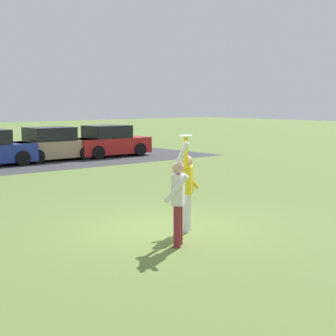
{
  "coord_description": "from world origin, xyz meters",
  "views": [
    {
      "loc": [
        -7.54,
        -8.89,
        2.82
      ],
      "look_at": [
        -0.25,
        -0.35,
        1.42
      ],
      "focal_mm": 57.43,
      "sensor_mm": 36.0,
      "label": 1
    }
  ],
  "objects_px": {
    "person_catcher": "(187,186)",
    "parked_car_tan": "(52,145)",
    "parked_car_red": "(109,142)",
    "person_defender": "(178,197)",
    "frisbee_disc": "(186,136)"
  },
  "relations": [
    {
      "from": "frisbee_disc",
      "to": "parked_car_red",
      "type": "height_order",
      "value": "frisbee_disc"
    },
    {
      "from": "person_defender",
      "to": "parked_car_red",
      "type": "height_order",
      "value": "person_defender"
    },
    {
      "from": "parked_car_tan",
      "to": "parked_car_red",
      "type": "xyz_separation_m",
      "value": [
        3.16,
        -0.16,
        0.0
      ]
    },
    {
      "from": "person_catcher",
      "to": "person_defender",
      "type": "relative_size",
      "value": 1.02
    },
    {
      "from": "frisbee_disc",
      "to": "parked_car_tan",
      "type": "xyz_separation_m",
      "value": [
        4.77,
        14.7,
        -1.37
      ]
    },
    {
      "from": "frisbee_disc",
      "to": "parked_car_red",
      "type": "bearing_deg",
      "value": 61.38
    },
    {
      "from": "parked_car_tan",
      "to": "frisbee_disc",
      "type": "bearing_deg",
      "value": -107.37
    },
    {
      "from": "parked_car_tan",
      "to": "parked_car_red",
      "type": "relative_size",
      "value": 1.0
    },
    {
      "from": "person_defender",
      "to": "parked_car_tan",
      "type": "relative_size",
      "value": 0.5
    },
    {
      "from": "parked_car_tan",
      "to": "person_defender",
      "type": "bearing_deg",
      "value": -109.32
    },
    {
      "from": "frisbee_disc",
      "to": "parked_car_red",
      "type": "xyz_separation_m",
      "value": [
        7.93,
        14.54,
        -1.37
      ]
    },
    {
      "from": "person_catcher",
      "to": "parked_car_tan",
      "type": "height_order",
      "value": "person_catcher"
    },
    {
      "from": "frisbee_disc",
      "to": "parked_car_tan",
      "type": "height_order",
      "value": "frisbee_disc"
    },
    {
      "from": "person_catcher",
      "to": "parked_car_tan",
      "type": "xyz_separation_m",
      "value": [
        4.6,
        14.55,
        -0.25
      ]
    },
    {
      "from": "person_defender",
      "to": "frisbee_disc",
      "type": "relative_size",
      "value": 7.69
    }
  ]
}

